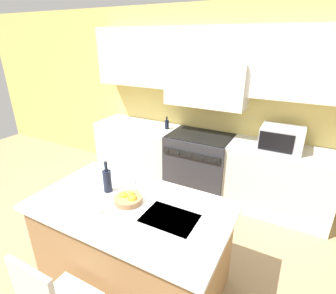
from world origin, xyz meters
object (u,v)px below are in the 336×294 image
Objects in this scene: range_stove at (199,164)px; wine_glass_far at (133,179)px; microwave at (282,138)px; fruit_bowl at (128,199)px; wine_bottle at (107,180)px; oil_bottle_on_counter at (167,124)px; wine_glass_near at (95,201)px.

range_stove is 5.15× the size of wine_glass_far.
microwave is (1.08, 0.02, 0.61)m from range_stove.
range_stove is 1.88m from fruit_bowl.
range_stove is at bearing -179.02° from microwave.
oil_bottle_on_counter is at bearing 100.65° from wine_bottle.
wine_glass_far is 1.77m from oil_bottle_on_counter.
fruit_bowl is 1.95m from oil_bottle_on_counter.
wine_glass_near is (-0.09, -2.08, 0.56)m from range_stove.
range_stove is 1.24m from microwave.
range_stove is 0.79m from oil_bottle_on_counter.
range_stove is 1.84× the size of microwave.
oil_bottle_on_counter reaches higher than fruit_bowl.
microwave is 2.12m from fruit_bowl.
wine_bottle is at bearing 168.53° from fruit_bowl.
wine_glass_far is 0.21m from fruit_bowl.
microwave is at bearing 53.48° from wine_bottle.
wine_bottle reaches higher than wine_glass_far.
wine_glass_near is at bearing -92.59° from range_stove.
oil_bottle_on_counter is at bearing 108.08° from wine_glass_far.
wine_bottle is at bearing 114.41° from wine_glass_near.
microwave reaches higher than wine_glass_near.
fruit_bowl is (-1.04, -1.84, -0.14)m from microwave.
wine_glass_near is at bearing -117.76° from fruit_bowl.
oil_bottle_on_counter is (-0.48, 2.11, -0.02)m from wine_glass_near.
wine_glass_near is 0.73× the size of fruit_bowl.
oil_bottle_on_counter is (-1.66, 0.01, -0.07)m from microwave.
wine_glass_near reaches higher than range_stove.
wine_bottle reaches higher than fruit_bowl.
wine_bottle is at bearing -150.66° from wine_glass_far.
microwave is 2.40m from wine_glass_near.
range_stove is 4.82× the size of oil_bottle_on_counter.
wine_glass_near is (0.14, -0.31, 0.01)m from wine_bottle.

